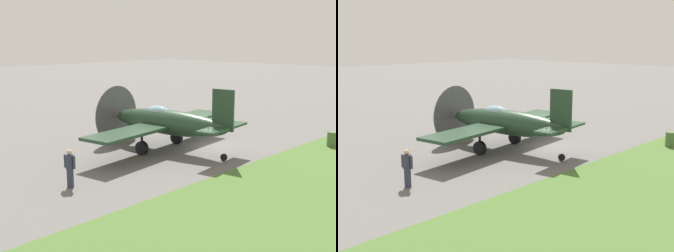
{
  "view_description": "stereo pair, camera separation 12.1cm",
  "coord_description": "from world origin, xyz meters",
  "views": [
    {
      "loc": [
        -21.37,
        -17.21,
        6.56
      ],
      "look_at": [
        -2.7,
        0.53,
        1.47
      ],
      "focal_mm": 48.08,
      "sensor_mm": 36.0,
      "label": 1
    },
    {
      "loc": [
        -21.29,
        -17.29,
        6.56
      ],
      "look_at": [
        -2.7,
        0.53,
        1.47
      ],
      "focal_mm": 48.08,
      "sensor_mm": 36.0,
      "label": 2
    }
  ],
  "objects": [
    {
      "name": "ground_crew_chief",
      "position": [
        -10.52,
        -0.91,
        0.91
      ],
      "size": [
        0.38,
        0.62,
        1.73
      ],
      "rotation": [
        0.0,
        0.0,
        1.81
      ],
      "color": "#2D3342",
      "rests_on": "ground"
    },
    {
      "name": "ground_plane",
      "position": [
        0.0,
        0.0,
        0.0
      ],
      "size": [
        160.0,
        160.0,
        0.0
      ],
      "primitive_type": "plane",
      "color": "#605E5B"
    },
    {
      "name": "airplane_lead",
      "position": [
        -2.72,
        0.71,
        1.69
      ],
      "size": [
        11.42,
        9.07,
        4.05
      ],
      "rotation": [
        0.0,
        0.0,
        0.13
      ],
      "color": "#233D28",
      "rests_on": "ground"
    },
    {
      "name": "fuel_drum",
      "position": [
        4.96,
        -6.05,
        0.45
      ],
      "size": [
        0.6,
        0.6,
        0.9
      ],
      "primitive_type": "cylinder",
      "color": "#476633",
      "rests_on": "ground"
    }
  ]
}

